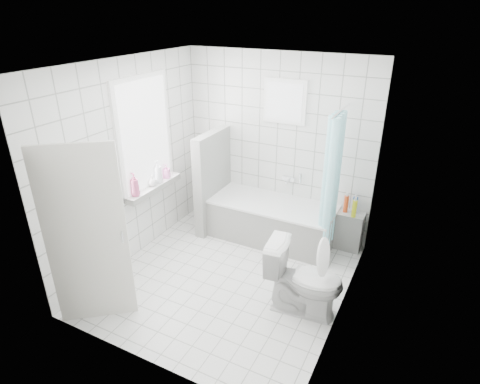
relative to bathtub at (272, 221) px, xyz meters
The scene contains 19 objects.
ground 1.17m from the bathtub, 96.13° to the right, with size 3.00×3.00×0.00m, color white.
ceiling 2.57m from the bathtub, 96.13° to the right, with size 3.00×3.00×0.00m, color white.
wall_back 1.08m from the bathtub, 107.85° to the left, with size 2.80×0.02×2.60m, color white.
wall_front 2.81m from the bathtub, 92.63° to the right, with size 2.80×0.02×2.60m, color white.
wall_left 2.14m from the bathtub, 143.51° to the right, with size 0.02×3.00×2.60m, color white.
wall_right 1.98m from the bathtub, 41.33° to the right, with size 0.02×3.00×2.60m, color white.
window_left 2.14m from the bathtub, 150.79° to the right, with size 0.01×0.90×1.40m, color white.
window_back 1.69m from the bathtub, 93.60° to the left, with size 0.50×0.01×0.50m, color white.
window_sill 1.75m from the bathtub, 150.03° to the right, with size 0.18×1.02×0.08m, color white.
door 2.68m from the bathtub, 114.18° to the right, with size 0.04×0.80×2.00m, color silver.
bathtub is the anchor object (origin of this frame).
partition_wall 1.06m from the bathtub, behind, with size 0.15×0.85×1.50m, color white.
tiled_ledge 1.07m from the bathtub, 13.82° to the left, with size 0.40×0.24×0.55m, color white.
toilet 1.56m from the bathtub, 54.19° to the right, with size 0.48×0.83×0.85m, color white.
curtain_rod 1.90m from the bathtub, ahead, with size 0.02×0.02×0.80m, color silver.
shower_curtain 1.17m from the bathtub, 10.59° to the right, with size 0.14×0.48×1.78m, color #53E6F4, non-canonical shape.
tub_faucet 0.66m from the bathtub, 73.38° to the left, with size 0.18×0.06×0.06m, color silver.
sill_bottles 1.83m from the bathtub, 148.14° to the right, with size 0.17×0.79×0.32m.
ledge_bottles 1.14m from the bathtub, 12.78° to the left, with size 0.20×0.18×0.24m.
Camera 1 is at (2.01, -3.61, 3.14)m, focal length 30.00 mm.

